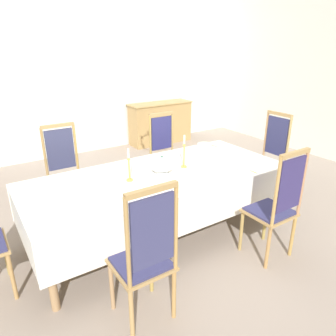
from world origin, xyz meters
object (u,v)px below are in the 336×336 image
Objects in this scene: dining_table at (158,180)px; soup_tureen at (162,165)px; spoon_primary at (210,144)px; chair_head_east at (269,156)px; bowl_near_left at (204,145)px; sideboard at (160,123)px; chair_south_b at (276,205)px; chair_north_a at (66,172)px; chair_south_a at (145,256)px; spoon_secondary at (248,170)px; candlestick_west at (129,168)px; bowl_near_right at (244,171)px; chair_north_b at (166,152)px; candlestick_east at (184,154)px.

dining_table is 11.79× the size of soup_tureen.
chair_head_east is at bearing -47.18° from spoon_primary.
bowl_near_left is 0.13× the size of sideboard.
chair_south_b is at bearing 132.83° from chair_head_east.
chair_north_a is 0.83× the size of sideboard.
chair_south_a is 6.94× the size of spoon_secondary.
dining_table is 16.22× the size of spoon_secondary.
sideboard is at bearing 70.46° from bowl_near_left.
chair_north_a is 3.37× the size of candlestick_west.
candlestick_west reaches higher than sideboard.
bowl_near_right is at bearing -166.71° from spoon_secondary.
chair_head_east reaches higher than soup_tureen.
spoon_secondary is at bearing -28.69° from soup_tureen.
chair_south_b is 4.37m from sideboard.
chair_south_a reaches higher than chair_south_b.
bowl_near_left is at bearing 80.82° from spoon_secondary.
chair_north_a is 1.02× the size of chair_north_b.
dining_table is 0.42m from candlestick_east.
chair_south_b is 1.03× the size of chair_north_b.
dining_table is 19.38× the size of bowl_near_right.
chair_south_b is at bearing 73.42° from sideboard.
spoon_secondary is 3.82m from sideboard.
chair_south_a is at bearing -127.87° from soup_tureen.
spoon_primary is (0.82, 0.51, -0.15)m from candlestick_east.
chair_south_a is 2.79m from chair_head_east.
chair_south_b is at bearing 0.06° from chair_south_a.
chair_south_b is 0.55m from bowl_near_right.
chair_south_b is 1.54m from candlestick_west.
chair_south_b is at bearing -101.05° from bowl_near_left.
chair_north_b reaches higher than candlestick_west.
sideboard is (1.96, 3.17, -0.41)m from soup_tureen.
bowl_near_right reaches higher than spoon_primary.
soup_tureen is at bearing 125.00° from chair_south_b.
chair_south_a is (-0.74, -1.02, -0.08)m from dining_table.
chair_north_b is (0.76, 1.01, -0.10)m from dining_table.
chair_south_b reaches higher than spoon_primary.
bowl_near_right is (1.55, -1.52, 0.18)m from chair_north_a.
chair_north_b is 6.05× the size of bowl_near_left.
chair_north_b is at bearing 59.99° from sideboard.
chair_south_b is 1.54m from bowl_near_left.
candlestick_east is at bearing 111.95° from chair_south_b.
chair_head_east is 8.26× the size of bowl_near_right.
chair_head_east is 0.85× the size of sideboard.
dining_table is 2.46× the size of chair_north_b.
bowl_near_right is (-0.24, -0.99, -0.01)m from bowl_near_left.
chair_south_b reaches higher than bowl_near_right.
soup_tureen is 1.64× the size of bowl_near_right.
spoon_primary is (0.36, 1.01, -0.02)m from bowl_near_right.
chair_north_b reaches higher than bowl_near_left.
candlestick_west is 1.49m from bowl_near_left.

